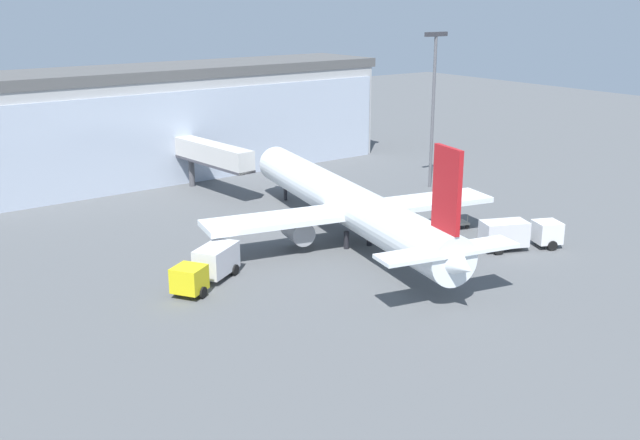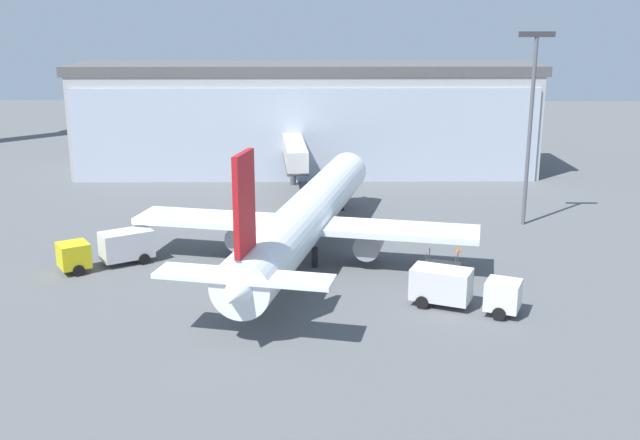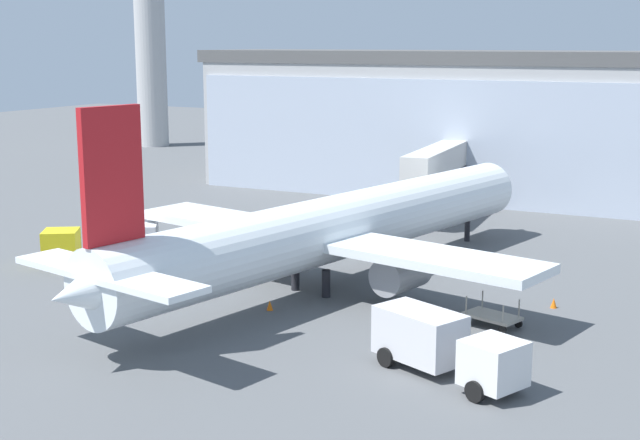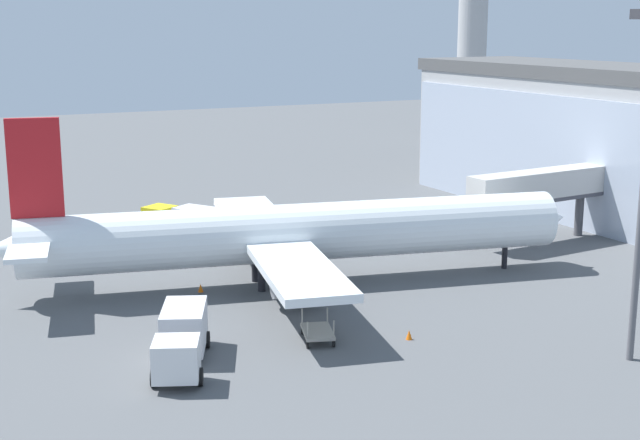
{
  "view_description": "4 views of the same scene",
  "coord_description": "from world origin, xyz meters",
  "px_view_note": "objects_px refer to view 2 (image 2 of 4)",
  "views": [
    {
      "loc": [
        -38.92,
        -47.78,
        21.65
      ],
      "look_at": [
        -1.28,
        5.33,
        2.2
      ],
      "focal_mm": 42.0,
      "sensor_mm": 36.0,
      "label": 1
    },
    {
      "loc": [
        3.45,
        -54.06,
        19.44
      ],
      "look_at": [
        2.42,
        3.34,
        3.56
      ],
      "focal_mm": 42.0,
      "sensor_mm": 36.0,
      "label": 2
    },
    {
      "loc": [
        24.75,
        -41.31,
        14.4
      ],
      "look_at": [
        -0.93,
        7.03,
        3.37
      ],
      "focal_mm": 50.0,
      "sensor_mm": 36.0,
      "label": 3
    },
    {
      "loc": [
        54.24,
        -18.47,
        17.26
      ],
      "look_at": [
        2.55,
        6.22,
        4.51
      ],
      "focal_mm": 50.0,
      "sensor_mm": 36.0,
      "label": 4
    }
  ],
  "objects_px": {
    "fuel_truck": "(461,288)",
    "safety_cone_nose": "(293,279)",
    "safety_cone_wingtip": "(458,249)",
    "jet_bridge": "(295,155)",
    "airplane": "(307,217)",
    "catering_truck": "(110,248)",
    "baggage_cart": "(442,264)",
    "apron_light_mast": "(531,112)"
  },
  "relations": [
    {
      "from": "airplane",
      "to": "catering_truck",
      "type": "bearing_deg",
      "value": 110.1
    },
    {
      "from": "catering_truck",
      "to": "safety_cone_nose",
      "type": "height_order",
      "value": "catering_truck"
    },
    {
      "from": "catering_truck",
      "to": "airplane",
      "type": "bearing_deg",
      "value": 155.31
    },
    {
      "from": "jet_bridge",
      "to": "airplane",
      "type": "xyz_separation_m",
      "value": [
        2.09,
        -22.41,
        -0.95
      ]
    },
    {
      "from": "jet_bridge",
      "to": "safety_cone_wingtip",
      "type": "distance_m",
      "value": 25.87
    },
    {
      "from": "safety_cone_wingtip",
      "to": "safety_cone_nose",
      "type": "bearing_deg",
      "value": -150.49
    },
    {
      "from": "safety_cone_wingtip",
      "to": "baggage_cart",
      "type": "bearing_deg",
      "value": -113.67
    },
    {
      "from": "apron_light_mast",
      "to": "fuel_truck",
      "type": "height_order",
      "value": "apron_light_mast"
    },
    {
      "from": "apron_light_mast",
      "to": "airplane",
      "type": "relative_size",
      "value": 0.45
    },
    {
      "from": "baggage_cart",
      "to": "airplane",
      "type": "bearing_deg",
      "value": -178.73
    },
    {
      "from": "catering_truck",
      "to": "safety_cone_nose",
      "type": "distance_m",
      "value": 15.23
    },
    {
      "from": "airplane",
      "to": "fuel_truck",
      "type": "relative_size",
      "value": 5.21
    },
    {
      "from": "jet_bridge",
      "to": "fuel_truck",
      "type": "height_order",
      "value": "jet_bridge"
    },
    {
      "from": "apron_light_mast",
      "to": "safety_cone_wingtip",
      "type": "distance_m",
      "value": 15.63
    },
    {
      "from": "baggage_cart",
      "to": "safety_cone_wingtip",
      "type": "xyz_separation_m",
      "value": [
        2.04,
        4.66,
        -0.23
      ]
    },
    {
      "from": "apron_light_mast",
      "to": "catering_truck",
      "type": "bearing_deg",
      "value": -160.25
    },
    {
      "from": "apron_light_mast",
      "to": "safety_cone_wingtip",
      "type": "height_order",
      "value": "apron_light_mast"
    },
    {
      "from": "jet_bridge",
      "to": "safety_cone_nose",
      "type": "bearing_deg",
      "value": 176.72
    },
    {
      "from": "jet_bridge",
      "to": "baggage_cart",
      "type": "relative_size",
      "value": 4.16
    },
    {
      "from": "airplane",
      "to": "safety_cone_wingtip",
      "type": "relative_size",
      "value": 71.95
    },
    {
      "from": "jet_bridge",
      "to": "fuel_truck",
      "type": "relative_size",
      "value": 1.73
    },
    {
      "from": "fuel_truck",
      "to": "safety_cone_nose",
      "type": "bearing_deg",
      "value": 179.97
    },
    {
      "from": "safety_cone_wingtip",
      "to": "jet_bridge",
      "type": "bearing_deg",
      "value": 125.5
    },
    {
      "from": "airplane",
      "to": "safety_cone_wingtip",
      "type": "height_order",
      "value": "airplane"
    },
    {
      "from": "jet_bridge",
      "to": "safety_cone_wingtip",
      "type": "bearing_deg",
      "value": -150.31
    },
    {
      "from": "fuel_truck",
      "to": "safety_cone_nose",
      "type": "relative_size",
      "value": 13.8
    },
    {
      "from": "apron_light_mast",
      "to": "airplane",
      "type": "height_order",
      "value": "apron_light_mast"
    },
    {
      "from": "catering_truck",
      "to": "fuel_truck",
      "type": "bearing_deg",
      "value": 128.85
    },
    {
      "from": "baggage_cart",
      "to": "safety_cone_wingtip",
      "type": "relative_size",
      "value": 5.72
    },
    {
      "from": "airplane",
      "to": "baggage_cart",
      "type": "distance_m",
      "value": 11.51
    },
    {
      "from": "catering_truck",
      "to": "baggage_cart",
      "type": "distance_m",
      "value": 26.28
    },
    {
      "from": "jet_bridge",
      "to": "baggage_cart",
      "type": "xyz_separation_m",
      "value": [
        12.78,
        -25.45,
        -3.93
      ]
    },
    {
      "from": "jet_bridge",
      "to": "catering_truck",
      "type": "bearing_deg",
      "value": 145.67
    },
    {
      "from": "airplane",
      "to": "safety_cone_nose",
      "type": "height_order",
      "value": "airplane"
    },
    {
      "from": "fuel_truck",
      "to": "safety_cone_wingtip",
      "type": "distance_m",
      "value": 12.66
    },
    {
      "from": "catering_truck",
      "to": "safety_cone_nose",
      "type": "relative_size",
      "value": 13.28
    },
    {
      "from": "apron_light_mast",
      "to": "fuel_truck",
      "type": "distance_m",
      "value": 25.08
    },
    {
      "from": "fuel_truck",
      "to": "safety_cone_wingtip",
      "type": "height_order",
      "value": "fuel_truck"
    },
    {
      "from": "fuel_truck",
      "to": "safety_cone_nose",
      "type": "height_order",
      "value": "fuel_truck"
    },
    {
      "from": "catering_truck",
      "to": "apron_light_mast",
      "type": "bearing_deg",
      "value": 166.32
    },
    {
      "from": "jet_bridge",
      "to": "airplane",
      "type": "height_order",
      "value": "airplane"
    },
    {
      "from": "fuel_truck",
      "to": "airplane",
      "type": "bearing_deg",
      "value": 157.27
    }
  ]
}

